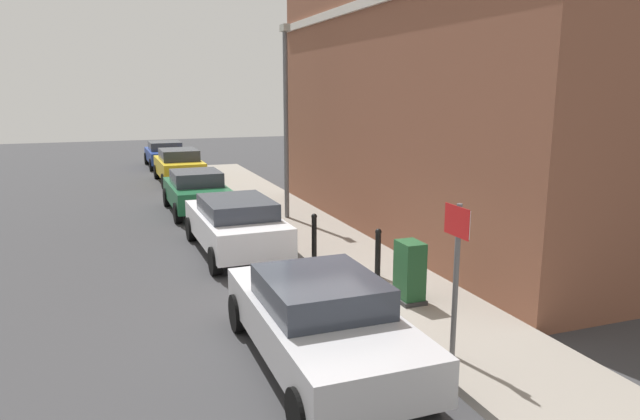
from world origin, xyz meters
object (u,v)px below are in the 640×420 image
Objects in this scene: car_green at (196,191)px; lamppost at (286,114)px; car_silver at (320,319)px; car_white at (236,223)px; bollard_far_kerb at (314,234)px; bollard_near_cabinet at (378,251)px; utility_cabinet at (410,274)px; car_blue at (165,154)px; street_sign at (456,258)px; car_yellow at (179,165)px.

lamppost is (2.40, -2.40, 2.57)m from car_green.
car_silver is 1.02× the size of car_white.
lamppost reaches higher than bollard_far_kerb.
car_green reaches higher than bollard_near_cabinet.
car_white is 4.18× the size of bollard_near_cabinet.
utility_cabinet is at bearing -90.07° from lamppost.
car_blue is 1.76× the size of street_sign.
car_silver reaches higher than utility_cabinet.
lamppost is at bearing -39.13° from car_white.
bollard_near_cabinet and bollard_far_kerb have the same top height.
lamppost is at bearing -172.39° from car_blue.
car_green is at bearing 0.70° from car_white.
street_sign is (1.65, -18.97, 0.89)m from car_yellow.
car_white is 4.18× the size of bollard_far_kerb.
car_white is 4.04m from bollard_near_cabinet.
car_yellow is at bearing 94.99° from street_sign.
car_white is at bearing 179.03° from car_blue.
car_white is 7.31m from street_sign.
car_white reaches higher than utility_cabinet.
car_white is 17.52m from car_blue.
street_sign is (1.89, -12.31, 0.93)m from car_green.
car_blue is 15.06m from lamppost.
street_sign is at bearing -167.77° from car_white.
car_white is 4.42m from lamppost.
street_sign is at bearing -111.27° from car_silver.
lamppost is at bearing -135.80° from car_green.
car_green is at bearing 98.72° from street_sign.
car_green is (-0.07, 11.61, 0.01)m from car_silver.
car_green is 3.80× the size of bollard_near_cabinet.
car_yellow is 13.46m from bollard_far_kerb.
car_silver is 11.61m from car_green.
car_green is 6.94m from bollard_far_kerb.
utility_cabinet reaches higher than bollard_near_cabinet.
car_silver is at bearing -104.18° from lamppost.
car_green is at bearing 176.84° from car_yellow.
car_yellow is 9.65m from lamppost.
bollard_far_kerb is at bearing -19.12° from car_silver.
car_blue is 22.48m from utility_cabinet.
bollard_near_cabinet is 0.45× the size of street_sign.
car_white reaches higher than bollard_far_kerb.
car_yellow reaches higher than utility_cabinet.
bollard_near_cabinet is at bearing -164.63° from car_green.
car_yellow is at bearing -2.85° from car_green.
utility_cabinet is at bearing 77.14° from street_sign.
car_green reaches higher than car_blue.
car_yellow is (0.16, 18.28, 0.05)m from car_silver.
car_silver is 5.17m from bollard_far_kerb.
bollard_far_kerb is (-0.75, 1.86, 0.00)m from bollard_near_cabinet.
car_white is at bearing 124.77° from bollard_near_cabinet.
lamppost is (2.17, -9.06, 2.53)m from car_yellow.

